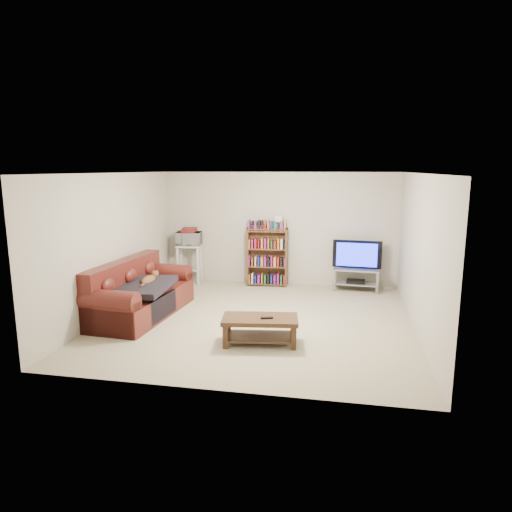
% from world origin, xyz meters
% --- Properties ---
extents(floor, '(5.00, 5.00, 0.00)m').
position_xyz_m(floor, '(0.00, 0.00, 0.00)').
color(floor, '#BAAE8A').
rests_on(floor, ground).
extents(ceiling, '(5.00, 5.00, 0.00)m').
position_xyz_m(ceiling, '(0.00, 0.00, 2.40)').
color(ceiling, white).
rests_on(ceiling, ground).
extents(wall_back, '(5.00, 0.00, 5.00)m').
position_xyz_m(wall_back, '(0.00, 2.50, 1.20)').
color(wall_back, beige).
rests_on(wall_back, ground).
extents(wall_front, '(5.00, 0.00, 5.00)m').
position_xyz_m(wall_front, '(0.00, -2.50, 1.20)').
color(wall_front, beige).
rests_on(wall_front, ground).
extents(wall_left, '(0.00, 5.00, 5.00)m').
position_xyz_m(wall_left, '(-2.50, 0.00, 1.20)').
color(wall_left, beige).
rests_on(wall_left, ground).
extents(wall_right, '(0.00, 5.00, 5.00)m').
position_xyz_m(wall_right, '(2.50, 0.00, 1.20)').
color(wall_right, beige).
rests_on(wall_right, ground).
extents(sofa, '(1.10, 2.26, 0.94)m').
position_xyz_m(sofa, '(-2.05, -0.13, 0.33)').
color(sofa, '#511A14').
rests_on(sofa, floor).
extents(blanket, '(0.86, 1.11, 0.19)m').
position_xyz_m(blanket, '(-1.88, -0.29, 0.55)').
color(blanket, black).
rests_on(blanket, sofa).
extents(cat, '(0.28, 0.62, 0.18)m').
position_xyz_m(cat, '(-1.86, -0.09, 0.61)').
color(cat, brown).
rests_on(cat, sofa).
extents(coffee_table, '(1.14, 0.68, 0.39)m').
position_xyz_m(coffee_table, '(0.23, -1.01, 0.27)').
color(coffee_table, '#392414').
rests_on(coffee_table, floor).
extents(remote, '(0.18, 0.10, 0.02)m').
position_xyz_m(remote, '(0.33, -1.05, 0.40)').
color(remote, black).
rests_on(remote, coffee_table).
extents(tv_stand, '(0.94, 0.47, 0.46)m').
position_xyz_m(tv_stand, '(1.64, 2.20, 0.31)').
color(tv_stand, '#999EA3').
rests_on(tv_stand, floor).
extents(television, '(0.99, 0.20, 0.57)m').
position_xyz_m(television, '(1.64, 2.20, 0.74)').
color(television, black).
rests_on(television, tv_stand).
extents(dvd_player, '(0.38, 0.28, 0.06)m').
position_xyz_m(dvd_player, '(1.64, 2.20, 0.19)').
color(dvd_player, black).
rests_on(dvd_player, tv_stand).
extents(bookshelf, '(0.87, 0.32, 1.24)m').
position_xyz_m(bookshelf, '(-0.22, 2.27, 0.64)').
color(bookshelf, '#50311B').
rests_on(bookshelf, floor).
extents(shelf_clutter, '(0.63, 0.23, 0.28)m').
position_xyz_m(shelf_clutter, '(-0.12, 2.29, 1.34)').
color(shelf_clutter, silver).
rests_on(shelf_clutter, bookshelf).
extents(microwave_stand, '(0.56, 0.43, 0.84)m').
position_xyz_m(microwave_stand, '(-1.92, 2.20, 0.54)').
color(microwave_stand, silver).
rests_on(microwave_stand, floor).
extents(microwave, '(0.55, 0.40, 0.29)m').
position_xyz_m(microwave, '(-1.92, 2.20, 0.98)').
color(microwave, silver).
rests_on(microwave, microwave_stand).
extents(game_boxes, '(0.33, 0.29, 0.05)m').
position_xyz_m(game_boxes, '(-1.92, 2.20, 1.15)').
color(game_boxes, maroon).
rests_on(game_boxes, microwave).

